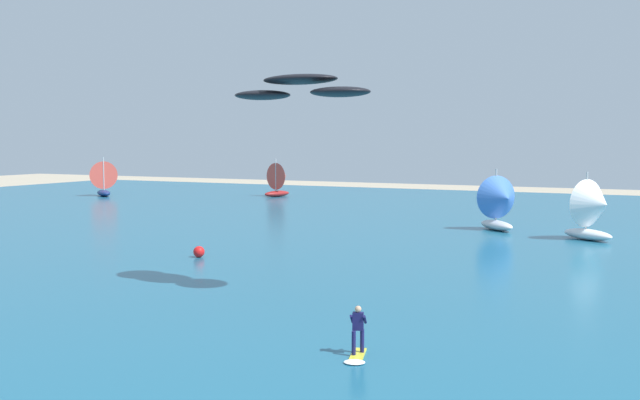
{
  "coord_description": "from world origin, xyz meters",
  "views": [
    {
      "loc": [
        12.95,
        -6.55,
        7.3
      ],
      "look_at": [
        1.02,
        18.02,
        5.08
      ],
      "focal_mm": 41.95,
      "sensor_mm": 36.0,
      "label": 1
    }
  ],
  "objects": [
    {
      "name": "ocean",
      "position": [
        0.0,
        51.85,
        0.05
      ],
      "size": [
        160.0,
        90.0,
        0.1
      ],
      "primitive_type": "cube",
      "color": "#1E607F",
      "rests_on": "ground"
    },
    {
      "name": "kitesurfer",
      "position": [
        3.46,
        15.84,
        0.7
      ],
      "size": [
        1.09,
        2.03,
        1.67
      ],
      "color": "yellow",
      "rests_on": "ocean"
    },
    {
      "name": "kite",
      "position": [
        -2.87,
        23.94,
        9.64
      ],
      "size": [
        7.44,
        3.32,
        1.09
      ],
      "color": "black"
    },
    {
      "name": "sailboat_far_right",
      "position": [
        0.24,
        52.21,
        2.33
      ],
      "size": [
        4.28,
        4.31,
        4.87
      ],
      "color": "silver",
      "rests_on": "ocean"
    },
    {
      "name": "sailboat_leading",
      "position": [
        7.5,
        49.36,
        2.34
      ],
      "size": [
        4.4,
        4.07,
        4.88
      ],
      "color": "white",
      "rests_on": "ocean"
    },
    {
      "name": "sailboat_anchored_offshore",
      "position": [
        -32.63,
        75.81,
        2.28
      ],
      "size": [
        3.74,
        4.24,
        4.76
      ],
      "color": "maroon",
      "rests_on": "ocean"
    },
    {
      "name": "sailboat_mid_right",
      "position": [
        -53.57,
        66.88,
        2.37
      ],
      "size": [
        4.46,
        4.21,
        4.96
      ],
      "color": "navy",
      "rests_on": "ocean"
    },
    {
      "name": "marker_buoy",
      "position": [
        -13.45,
        30.87,
        0.45
      ],
      "size": [
        0.69,
        0.69,
        0.69
      ],
      "primitive_type": "sphere",
      "color": "red",
      "rests_on": "ocean"
    }
  ]
}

